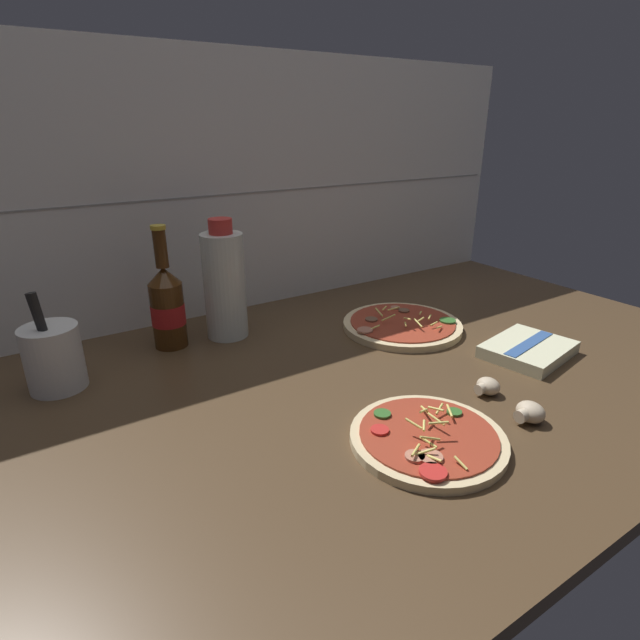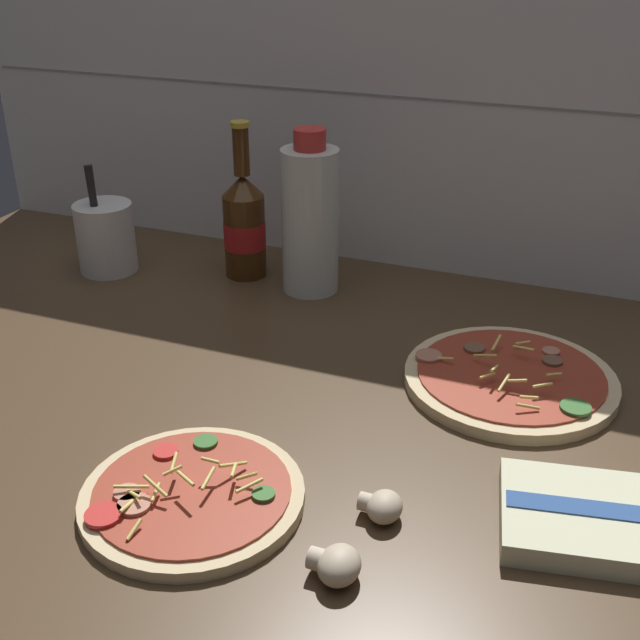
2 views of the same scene
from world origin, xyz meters
TOP-DOWN VIEW (x-y plane):
  - counter_slab at (0.00, 0.00)cm, footprint 160.00×90.00cm
  - tile_backsplash at (0.00, 45.50)cm, footprint 160.00×1.13cm
  - pizza_near at (-3.62, -20.60)cm, footprint 22.25×22.25cm
  - pizza_far at (21.85, 13.44)cm, footprint 26.07×26.07cm
  - beer_bottle at (-23.80, 32.36)cm, footprint 6.68×6.68cm
  - oil_bottle at (-11.99, 30.98)cm, footprint 8.63×8.63cm
  - mushroom_left at (13.32, -24.96)cm, footprint 4.71×4.48cm
  - mushroom_right at (14.63, -15.94)cm, footprint 4.26×4.05cm
  - utensil_crock at (-45.52, 25.63)cm, footprint 9.30×9.30cm
  - dish_towel at (33.46, -10.23)cm, footprint 19.00×16.01cm

SIDE VIEW (x-z plane):
  - counter_slab at x=0.00cm, z-range 0.00..2.50cm
  - pizza_near at x=-3.62cm, z-range 1.20..5.40cm
  - pizza_far at x=21.85cm, z-range 1.29..5.44cm
  - dish_towel at x=33.46cm, z-range 2.43..4.99cm
  - mushroom_right at x=14.63cm, z-range 2.50..5.34cm
  - mushroom_left at x=13.32cm, z-range 2.50..5.64cm
  - utensil_crock at x=-45.52cm, z-range -0.53..17.17cm
  - beer_bottle at x=-23.80cm, z-range -1.17..23.53cm
  - oil_bottle at x=-11.99cm, z-range 1.50..26.47cm
  - tile_backsplash at x=0.00cm, z-range 0.00..60.00cm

